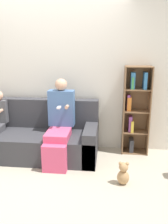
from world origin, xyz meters
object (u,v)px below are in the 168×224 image
(teddy_bear, at_px, (123,174))
(adult_seated, at_px, (60,121))
(bookshelf, at_px, (135,109))
(couch, at_px, (33,138))

(teddy_bear, bearing_deg, adult_seated, 146.55)
(bookshelf, bearing_deg, adult_seated, -160.68)
(bookshelf, bearing_deg, teddy_bear, -101.65)
(adult_seated, bearing_deg, couch, 165.98)
(couch, bearing_deg, bookshelf, 10.14)
(adult_seated, height_order, teddy_bear, adult_seated)
(adult_seated, bearing_deg, bookshelf, 19.32)
(adult_seated, relative_size, bookshelf, 0.87)
(couch, relative_size, bookshelf, 1.45)
(couch, bearing_deg, teddy_bear, -27.71)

